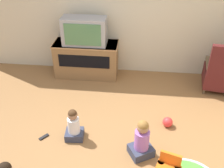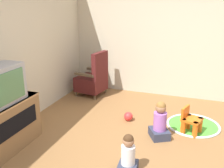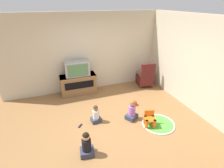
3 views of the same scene
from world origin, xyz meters
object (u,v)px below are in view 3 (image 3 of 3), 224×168
(child_watching_left, at_px, (132,111))
(toy_ball, at_px, (135,103))
(tv_cabinet, at_px, (78,84))
(television, at_px, (77,69))
(remote_control, at_px, (80,126))
(yellow_kid_chair, at_px, (150,120))
(child_watching_right, at_px, (96,115))
(black_armchair, at_px, (145,78))
(child_watching_center, at_px, (87,145))

(child_watching_left, bearing_deg, toy_ball, 27.11)
(tv_cabinet, relative_size, child_watching_left, 2.10)
(tv_cabinet, bearing_deg, television, -90.00)
(tv_cabinet, relative_size, remote_control, 8.45)
(tv_cabinet, bearing_deg, remote_control, -99.50)
(yellow_kid_chair, distance_m, child_watching_right, 1.42)
(black_armchair, xyz_separation_m, toy_ball, (-0.97, -1.08, -0.28))
(child_watching_center, bearing_deg, remote_control, 95.32)
(toy_ball, bearing_deg, child_watching_right, -163.99)
(black_armchair, xyz_separation_m, child_watching_right, (-2.32, -1.47, -0.14))
(tv_cabinet, distance_m, television, 0.58)
(tv_cabinet, xyz_separation_m, child_watching_center, (-0.33, -2.79, -0.10))
(child_watching_left, bearing_deg, tv_cabinet, 89.60)
(television, height_order, toy_ball, television)
(television, distance_m, black_armchair, 2.54)
(tv_cabinet, xyz_separation_m, child_watching_left, (1.10, -1.98, -0.10))
(child_watching_center, height_order, toy_ball, child_watching_center)
(toy_ball, bearing_deg, remote_control, -166.24)
(tv_cabinet, height_order, television, television)
(child_watching_left, height_order, child_watching_center, child_watching_left)
(child_watching_right, relative_size, remote_control, 3.50)
(child_watching_center, relative_size, child_watching_right, 1.15)
(television, distance_m, child_watching_right, 1.87)
(yellow_kid_chair, xyz_separation_m, child_watching_left, (-0.31, 0.43, 0.07))
(television, height_order, remote_control, television)
(television, relative_size, black_armchair, 0.83)
(tv_cabinet, height_order, child_watching_center, tv_cabinet)
(black_armchair, relative_size, remote_control, 6.64)
(black_armchair, distance_m, child_watching_right, 2.75)
(child_watching_right, distance_m, remote_control, 0.50)
(television, relative_size, child_watching_left, 1.37)
(child_watching_left, height_order, remote_control, child_watching_left)
(child_watching_left, relative_size, child_watching_center, 1.00)
(child_watching_center, bearing_deg, yellow_kid_chair, 19.21)
(black_armchair, bearing_deg, child_watching_center, 50.32)
(child_watching_center, relative_size, remote_control, 4.02)
(remote_control, bearing_deg, child_watching_left, -57.77)
(remote_control, bearing_deg, child_watching_right, -44.52)
(child_watching_right, xyz_separation_m, toy_ball, (1.35, 0.39, -0.14))
(toy_ball, relative_size, remote_control, 1.06)
(black_armchair, distance_m, yellow_kid_chair, 2.37)
(tv_cabinet, relative_size, yellow_kid_chair, 2.95)
(black_armchair, relative_size, child_watching_center, 1.65)
(tv_cabinet, xyz_separation_m, remote_control, (-0.30, -1.81, -0.34))
(tv_cabinet, bearing_deg, child_watching_center, -96.74)
(toy_ball, xyz_separation_m, remote_control, (-1.80, -0.44, -0.07))
(child_watching_left, relative_size, remote_control, 4.03)
(yellow_kid_chair, height_order, toy_ball, yellow_kid_chair)
(remote_control, bearing_deg, yellow_kid_chair, -70.26)
(black_armchair, bearing_deg, television, 2.60)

